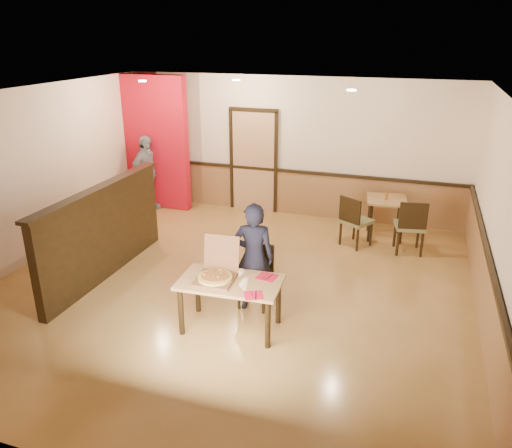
{
  "coord_description": "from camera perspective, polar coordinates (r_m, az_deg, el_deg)",
  "views": [
    {
      "loc": [
        2.46,
        -6.17,
        3.61
      ],
      "look_at": [
        0.4,
        0.0,
        1.08
      ],
      "focal_mm": 35.0,
      "sensor_mm": 36.0,
      "label": 1
    }
  ],
  "objects": [
    {
      "name": "side_chair_right",
      "position": [
        8.86,
        17.25,
        -0.06
      ],
      "size": [
        0.56,
        0.56,
        0.97
      ],
      "rotation": [
        0.0,
        0.0,
        3.33
      ],
      "color": "olive",
      "rests_on": "floor"
    },
    {
      "name": "spot_a",
      "position": [
        9.32,
        -12.85,
        15.65
      ],
      "size": [
        0.14,
        0.14,
        0.02
      ],
      "primitive_type": "cylinder",
      "color": "beige",
      "rests_on": "ceiling"
    },
    {
      "name": "red_accent_panel",
      "position": [
        10.85,
        -11.77,
        9.07
      ],
      "size": [
        1.6,
        0.2,
        2.78
      ],
      "primitive_type": "cube",
      "color": "red",
      "rests_on": "floor"
    },
    {
      "name": "diner_chair",
      "position": [
        6.95,
        0.09,
        -5.58
      ],
      "size": [
        0.43,
        0.43,
        0.86
      ],
      "rotation": [
        0.0,
        0.0,
        -0.01
      ],
      "color": "olive",
      "rests_on": "floor"
    },
    {
      "name": "wainscot_back",
      "position": [
        10.44,
        3.93,
        3.59
      ],
      "size": [
        7.0,
        0.04,
        0.9
      ],
      "primitive_type": "cube",
      "color": "olive",
      "rests_on": "floor"
    },
    {
      "name": "napkin_near",
      "position": [
        5.94,
        -0.3,
        -8.14
      ],
      "size": [
        0.28,
        0.28,
        0.01
      ],
      "rotation": [
        0.0,
        0.0,
        0.42
      ],
      "color": "red",
      "rests_on": "main_table"
    },
    {
      "name": "back_door",
      "position": [
        10.49,
        -0.27,
        7.13
      ],
      "size": [
        0.9,
        0.06,
        2.1
      ],
      "primitive_type": "cube",
      "color": "tan",
      "rests_on": "wall_back"
    },
    {
      "name": "wall_left",
      "position": [
        8.86,
        -24.8,
        4.84
      ],
      "size": [
        0.0,
        7.0,
        7.0
      ],
      "primitive_type": "plane",
      "rotation": [
        1.57,
        0.0,
        1.57
      ],
      "color": "#FFE9C7",
      "rests_on": "floor"
    },
    {
      "name": "pizza",
      "position": [
        6.27,
        -4.71,
        -6.1
      ],
      "size": [
        0.46,
        0.46,
        0.03
      ],
      "primitive_type": "cylinder",
      "rotation": [
        0.0,
        0.0,
        -0.06
      ],
      "color": "gold",
      "rests_on": "pizza_box"
    },
    {
      "name": "wainscot_right",
      "position": [
        7.01,
        24.77,
        -7.67
      ],
      "size": [
        0.04,
        7.0,
        0.9
      ],
      "primitive_type": "cube",
      "color": "olive",
      "rests_on": "floor"
    },
    {
      "name": "wall_back",
      "position": [
        10.22,
        4.1,
        8.72
      ],
      "size": [
        7.0,
        0.0,
        7.0
      ],
      "primitive_type": "plane",
      "rotation": [
        1.57,
        0.0,
        0.0
      ],
      "color": "#FFE9C7",
      "rests_on": "floor"
    },
    {
      "name": "ceiling",
      "position": [
        6.7,
        -3.38,
        14.29
      ],
      "size": [
        7.0,
        7.0,
        0.0
      ],
      "primitive_type": "plane",
      "rotation": [
        3.14,
        0.0,
        0.0
      ],
      "color": "black",
      "rests_on": "wall_back"
    },
    {
      "name": "floor",
      "position": [
        7.56,
        -2.93,
        -7.27
      ],
      "size": [
        7.0,
        7.0,
        0.0
      ],
      "primitive_type": "plane",
      "color": "tan",
      "rests_on": "ground"
    },
    {
      "name": "wall_right",
      "position": [
        6.64,
        26.27,
        -0.46
      ],
      "size": [
        0.0,
        7.0,
        7.0
      ],
      "primitive_type": "plane",
      "rotation": [
        1.57,
        0.0,
        -1.57
      ],
      "color": "#FFE9C7",
      "rests_on": "floor"
    },
    {
      "name": "main_table",
      "position": [
        6.33,
        -2.96,
        -7.36
      ],
      "size": [
        1.32,
        0.8,
        0.69
      ],
      "rotation": [
        0.0,
        0.0,
        0.06
      ],
      "color": "#AE8049",
      "rests_on": "floor"
    },
    {
      "name": "booth_partition",
      "position": [
        7.99,
        -17.06,
        -0.8
      ],
      "size": [
        0.2,
        3.1,
        1.44
      ],
      "color": "black",
      "rests_on": "floor"
    },
    {
      "name": "diner",
      "position": [
        6.69,
        -0.26,
        -3.84
      ],
      "size": [
        0.62,
        0.47,
        1.54
      ],
      "primitive_type": "imported",
      "rotation": [
        0.0,
        0.0,
        3.33
      ],
      "color": "black",
      "rests_on": "floor"
    },
    {
      "name": "pizza_box",
      "position": [
        6.3,
        -4.56,
        -5.78
      ],
      "size": [
        0.5,
        0.58,
        0.49
      ],
      "rotation": [
        0.0,
        0.0,
        0.07
      ],
      "color": "brown",
      "rests_on": "main_table"
    },
    {
      "name": "spot_b",
      "position": [
        9.3,
        -2.26,
        16.13
      ],
      "size": [
        0.14,
        0.14,
        0.02
      ],
      "primitive_type": "cylinder",
      "color": "beige",
      "rests_on": "ceiling"
    },
    {
      "name": "passerby",
      "position": [
        10.8,
        -12.38,
        5.67
      ],
      "size": [
        0.58,
        1.0,
        1.6
      ],
      "primitive_type": "imported",
      "rotation": [
        0.0,
        0.0,
        1.36
      ],
      "color": "gray",
      "rests_on": "floor"
    },
    {
      "name": "condiment",
      "position": [
        9.3,
        14.68,
        3.1
      ],
      "size": [
        0.05,
        0.05,
        0.13
      ],
      "primitive_type": "cylinder",
      "color": "brown",
      "rests_on": "side_table"
    },
    {
      "name": "chair_rail_back",
      "position": [
        10.29,
        3.96,
        6.06
      ],
      "size": [
        7.0,
        0.06,
        0.06
      ],
      "primitive_type": "cube",
      "color": "black",
      "rests_on": "wall_back"
    },
    {
      "name": "spot_c",
      "position": [
        7.79,
        10.86,
        14.79
      ],
      "size": [
        0.14,
        0.14,
        0.02
      ],
      "primitive_type": "cylinder",
      "color": "beige",
      "rests_on": "ceiling"
    },
    {
      "name": "napkin_far",
      "position": [
        6.36,
        1.25,
        -6.05
      ],
      "size": [
        0.27,
        0.27,
        0.01
      ],
      "rotation": [
        0.0,
        0.0,
        -0.14
      ],
      "color": "red",
      "rests_on": "main_table"
    },
    {
      "name": "chair_rail_right",
      "position": [
        6.81,
        25.2,
        -4.17
      ],
      "size": [
        0.06,
        7.0,
        0.06
      ],
      "primitive_type": "cube",
      "color": "black",
      "rests_on": "wall_right"
    },
    {
      "name": "side_table",
      "position": [
        9.44,
        14.63,
        1.81
      ],
      "size": [
        0.78,
        0.78,
        0.75
      ],
      "rotation": [
        0.0,
        0.0,
        0.12
      ],
      "color": "#AE8049",
      "rests_on": "floor"
    },
    {
      "name": "side_chair_left",
      "position": [
        8.93,
        11.17,
        0.53
      ],
      "size": [
        0.63,
        0.63,
        0.93
      ],
      "rotation": [
        0.0,
        0.0,
        2.6
      ],
      "color": "olive",
      "rests_on": "floor"
    }
  ]
}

